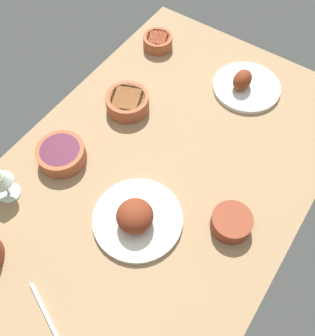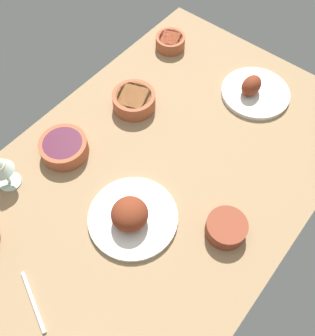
% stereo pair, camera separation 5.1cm
% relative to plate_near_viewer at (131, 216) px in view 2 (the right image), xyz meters
% --- Properties ---
extents(dining_table, '(1.40, 0.90, 0.04)m').
position_rel_plate_near_viewer_xyz_m(dining_table, '(-0.18, -0.05, -0.05)').
color(dining_table, '#937551').
rests_on(dining_table, ground).
extents(plate_near_viewer, '(0.26, 0.26, 0.10)m').
position_rel_plate_near_viewer_xyz_m(plate_near_viewer, '(0.00, 0.00, 0.00)').
color(plate_near_viewer, silver).
rests_on(plate_near_viewer, dining_table).
extents(plate_far_side, '(0.25, 0.25, 0.08)m').
position_rel_plate_near_viewer_xyz_m(plate_far_side, '(-0.65, 0.02, -0.01)').
color(plate_far_side, silver).
rests_on(plate_far_side, dining_table).
extents(bowl_cream, '(0.12, 0.12, 0.05)m').
position_rel_plate_near_viewer_xyz_m(bowl_cream, '(-0.14, 0.23, -0.00)').
color(bowl_cream, brown).
rests_on(bowl_cream, dining_table).
extents(bowl_onions, '(0.15, 0.15, 0.05)m').
position_rel_plate_near_viewer_xyz_m(bowl_onions, '(-0.04, -0.33, -0.00)').
color(bowl_onions, '#A35133').
rests_on(bowl_onions, dining_table).
extents(bowl_soup, '(0.15, 0.15, 0.06)m').
position_rel_plate_near_viewer_xyz_m(bowl_soup, '(-0.33, -0.28, 0.00)').
color(bowl_soup, '#A35133').
rests_on(bowl_soup, dining_table).
extents(bowl_sauce, '(0.11, 0.11, 0.05)m').
position_rel_plate_near_viewer_xyz_m(bowl_sauce, '(-0.66, -0.37, -0.00)').
color(bowl_sauce, '#A35133').
rests_on(bowl_sauce, dining_table).
extents(fork_loose, '(0.07, 0.16, 0.01)m').
position_rel_plate_near_viewer_xyz_m(fork_loose, '(0.34, -0.05, -0.03)').
color(fork_loose, silver).
rests_on(fork_loose, dining_table).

